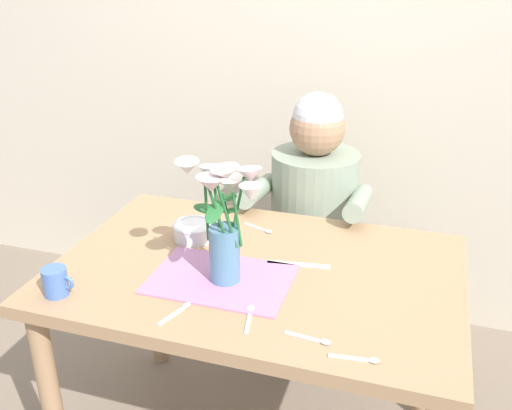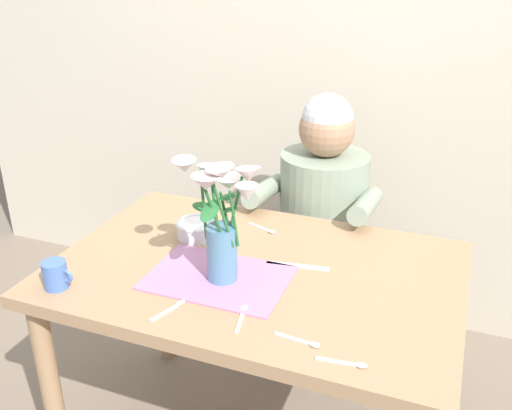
# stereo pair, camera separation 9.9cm
# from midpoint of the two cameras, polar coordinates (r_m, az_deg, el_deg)

# --- Properties ---
(wood_panel_backdrop) EXTENTS (4.00, 0.10, 2.50)m
(wood_panel_backdrop) POSITION_cam_midpoint_polar(r_m,az_deg,el_deg) (2.51, 10.24, 15.71)
(wood_panel_backdrop) COLOR beige
(wood_panel_backdrop) RESTS_ON ground_plane
(dining_table) EXTENTS (1.20, 0.80, 0.74)m
(dining_table) POSITION_cam_midpoint_polar(r_m,az_deg,el_deg) (1.75, 1.63, -9.03)
(dining_table) COLOR #9E7A56
(dining_table) RESTS_ON ground_plane
(seated_person) EXTENTS (0.45, 0.47, 1.14)m
(seated_person) POSITION_cam_midpoint_polar(r_m,az_deg,el_deg) (2.30, 7.78, -2.99)
(seated_person) COLOR #4C4C56
(seated_person) RESTS_ON ground_plane
(striped_placemat) EXTENTS (0.40, 0.28, 0.00)m
(striped_placemat) POSITION_cam_midpoint_polar(r_m,az_deg,el_deg) (1.65, -2.10, -7.35)
(striped_placemat) COLOR #B275A3
(striped_placemat) RESTS_ON dining_table
(flower_vase) EXTENTS (0.24, 0.27, 0.38)m
(flower_vase) POSITION_cam_midpoint_polar(r_m,az_deg,el_deg) (1.55, -1.67, -1.03)
(flower_vase) COLOR teal
(flower_vase) RESTS_ON dining_table
(ceramic_bowl) EXTENTS (0.14, 0.14, 0.06)m
(ceramic_bowl) POSITION_cam_midpoint_polar(r_m,az_deg,el_deg) (1.87, -4.48, -2.39)
(ceramic_bowl) COLOR white
(ceramic_bowl) RESTS_ON dining_table
(dinner_knife) EXTENTS (0.19, 0.04, 0.00)m
(dinner_knife) POSITION_cam_midpoint_polar(r_m,az_deg,el_deg) (1.71, 5.88, -6.14)
(dinner_knife) COLOR silver
(dinner_knife) RESTS_ON dining_table
(tea_cup) EXTENTS (0.09, 0.07, 0.08)m
(tea_cup) POSITION_cam_midpoint_polar(r_m,az_deg,el_deg) (1.67, -17.91, -6.73)
(tea_cup) COLOR #476BB7
(tea_cup) RESTS_ON dining_table
(spoon_0) EXTENTS (0.12, 0.03, 0.01)m
(spoon_0) POSITION_cam_midpoint_polar(r_m,az_deg,el_deg) (1.41, 6.96, -13.55)
(spoon_0) COLOR silver
(spoon_0) RESTS_ON dining_table
(spoon_1) EXTENTS (0.12, 0.03, 0.01)m
(spoon_1) POSITION_cam_midpoint_polar(r_m,az_deg,el_deg) (1.37, 11.55, -15.40)
(spoon_1) COLOR silver
(spoon_1) RESTS_ON dining_table
(spoon_2) EXTENTS (0.12, 0.06, 0.01)m
(spoon_2) POSITION_cam_midpoint_polar(r_m,az_deg,el_deg) (1.92, 2.50, -2.52)
(spoon_2) COLOR silver
(spoon_2) RESTS_ON dining_table
(spoon_3) EXTENTS (0.05, 0.12, 0.01)m
(spoon_3) POSITION_cam_midpoint_polar(r_m,az_deg,el_deg) (1.53, -6.44, -10.20)
(spoon_3) COLOR silver
(spoon_3) RESTS_ON dining_table
(spoon_4) EXTENTS (0.04, 0.12, 0.01)m
(spoon_4) POSITION_cam_midpoint_polar(r_m,az_deg,el_deg) (1.49, 0.55, -10.94)
(spoon_4) COLOR silver
(spoon_4) RESTS_ON dining_table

